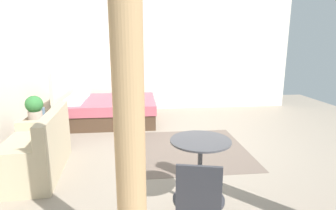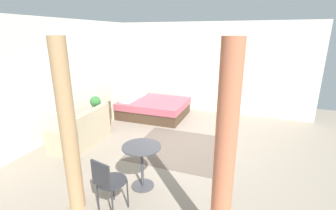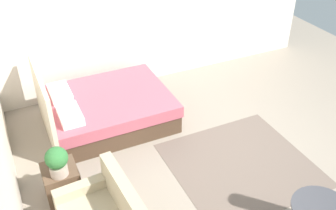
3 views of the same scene
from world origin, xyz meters
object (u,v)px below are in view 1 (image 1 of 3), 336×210
(balcony_table, at_px, (200,160))
(nightstand, at_px, (40,132))
(bed, at_px, (107,109))
(cafe_chair_near_window, at_px, (199,198))
(couch, at_px, (35,153))
(potted_plant, at_px, (34,107))
(vase, at_px, (42,112))

(balcony_table, bearing_deg, nightstand, 48.66)
(bed, relative_size, cafe_chair_near_window, 2.33)
(nightstand, bearing_deg, couch, -164.52)
(nightstand, relative_size, balcony_table, 0.64)
(couch, bearing_deg, potted_plant, 17.46)
(nightstand, distance_m, balcony_table, 3.16)
(vase, relative_size, balcony_table, 0.21)
(nightstand, xyz_separation_m, cafe_chair_near_window, (-2.82, -2.18, 0.30))
(nightstand, relative_size, potted_plant, 1.18)
(bed, distance_m, nightstand, 1.68)
(nightstand, xyz_separation_m, potted_plant, (-0.10, 0.01, 0.47))
(potted_plant, bearing_deg, bed, -34.79)
(bed, xyz_separation_m, nightstand, (-1.35, 1.00, -0.05))
(potted_plant, bearing_deg, nightstand, -5.44)
(bed, xyz_separation_m, couch, (-2.44, 0.70, 0.00))
(bed, relative_size, couch, 1.40)
(bed, xyz_separation_m, balcony_table, (-3.43, -1.36, 0.24))
(nightstand, distance_m, potted_plant, 0.48)
(vase, bearing_deg, potted_plant, 170.60)
(nightstand, height_order, cafe_chair_near_window, cafe_chair_near_window)
(nightstand, xyz_separation_m, vase, (0.12, -0.03, 0.32))
(vase, bearing_deg, nightstand, 167.36)
(bed, bearing_deg, vase, 141.71)
(nightstand, bearing_deg, vase, -12.64)
(bed, xyz_separation_m, vase, (-1.23, 0.97, 0.28))
(nightstand, relative_size, vase, 3.09)
(cafe_chair_near_window, bearing_deg, bed, 15.85)
(bed, distance_m, cafe_chair_near_window, 4.34)
(vase, height_order, cafe_chair_near_window, cafe_chair_near_window)
(balcony_table, bearing_deg, potted_plant, 50.16)
(potted_plant, bearing_deg, cafe_chair_near_window, -141.09)
(potted_plant, bearing_deg, couch, -162.54)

